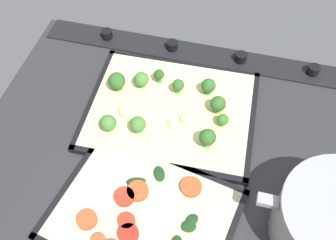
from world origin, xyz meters
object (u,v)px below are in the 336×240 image
baking_tray_front (171,111)px  veggie_pizza_back (142,214)px  broccoli_pizza (169,107)px  baking_tray_back (144,215)px  cooking_pot (336,224)px

baking_tray_front → veggie_pizza_back: size_ratio=1.10×
broccoli_pizza → veggie_pizza_back: broccoli_pizza is taller
baking_tray_front → baking_tray_back: same height
broccoli_pizza → cooking_pot: cooking_pot is taller
baking_tray_back → veggie_pizza_back: size_ratio=1.08×
veggie_pizza_back → cooking_pot: cooking_pot is taller
baking_tray_front → cooking_pot: cooking_pot is taller
veggie_pizza_back → baking_tray_front: bearing=-88.5°
baking_tray_front → baking_tray_back: size_ratio=1.02×
baking_tray_front → baking_tray_back: (-0.86, 24.69, 0.01)cm
baking_tray_back → veggie_pizza_back: (0.23, 0.20, 0.75)cm
broccoli_pizza → veggie_pizza_back: size_ratio=1.03×
baking_tray_front → cooking_pot: 39.56cm
veggie_pizza_back → cooking_pot: bearing=-172.0°
baking_tray_back → cooking_pot: bearing=-172.3°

